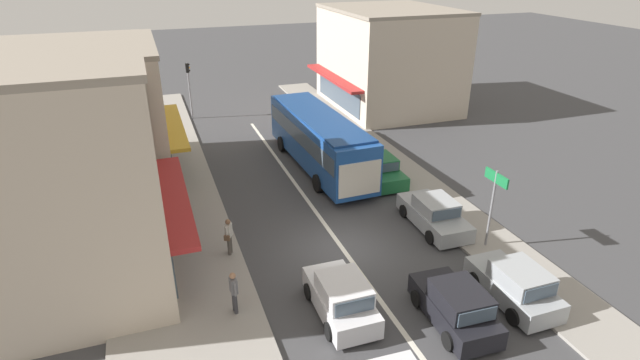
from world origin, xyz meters
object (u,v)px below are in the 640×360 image
Objects in this scene: hatchback_adjacent_lane_trail at (341,298)px; parked_sedan_kerb_third at (379,169)px; traffic_light_downstreet at (189,81)px; pedestrian_browsing_midblock at (234,290)px; pedestrian_with_handbag_near at (229,235)px; parked_hatchback_kerb_front at (515,285)px; parked_sedan_kerb_rear at (342,138)px; parked_sedan_kerb_second at (434,214)px; hatchback_queue_gap_filler at (456,306)px; directional_road_sign at (494,192)px; city_bus at (319,137)px.

parked_sedan_kerb_third is at bearing 57.90° from hatchback_adjacent_lane_trail.
traffic_light_downstreet is 23.67m from pedestrian_browsing_midblock.
parked_hatchback_kerb_front is at bearing -34.75° from pedestrian_with_handbag_near.
pedestrian_with_handbag_near reaches higher than parked_sedan_kerb_rear.
pedestrian_browsing_midblock is at bearing -124.72° from parked_sedan_kerb_rear.
hatchback_adjacent_lane_trail is at bearing -122.10° from parked_sedan_kerb_third.
hatchback_adjacent_lane_trail reaches higher than parked_sedan_kerb_second.
hatchback_queue_gap_filler is 2.31× the size of pedestrian_with_handbag_near.
pedestrian_with_handbag_near reaches higher than parked_sedan_kerb_third.
hatchback_queue_gap_filler and parked_hatchback_kerb_front have the same top height.
hatchback_adjacent_lane_trail is 2.28× the size of pedestrian_with_handbag_near.
traffic_light_downstreet reaches higher than pedestrian_browsing_midblock.
hatchback_queue_gap_filler is 0.89× the size of parked_sedan_kerb_third.
hatchback_adjacent_lane_trail is 0.88× the size of parked_sedan_kerb_rear.
directional_road_sign reaches higher than parked_sedan_kerb_second.
pedestrian_with_handbag_near reaches higher than hatchback_adjacent_lane_trail.
hatchback_adjacent_lane_trail is 5.79m from pedestrian_with_handbag_near.
parked_sedan_kerb_third is at bearing 91.62° from parked_sedan_kerb_second.
hatchback_adjacent_lane_trail is at bearing -58.56° from pedestrian_with_handbag_near.
pedestrian_browsing_midblock reaches higher than parked_sedan_kerb_rear.
parked_sedan_kerb_second and parked_sedan_kerb_rear have the same top height.
city_bus reaches higher than parked_sedan_kerb_third.
parked_sedan_kerb_second is at bearing 64.89° from hatchback_queue_gap_filler.
hatchback_queue_gap_filler is at bearing -137.45° from directional_road_sign.
parked_sedan_kerb_third is (2.64, 11.51, -0.05)m from hatchback_queue_gap_filler.
parked_hatchback_kerb_front is at bearing 6.20° from hatchback_queue_gap_filler.
parked_hatchback_kerb_front reaches higher than parked_sedan_kerb_second.
parked_sedan_kerb_rear is at bearing 55.28° from pedestrian_browsing_midblock.
parked_sedan_kerb_rear is at bearing 90.24° from parked_sedan_kerb_third.
directional_road_sign reaches higher than hatchback_adjacent_lane_trail.
traffic_light_downstreet is at bearing 87.96° from pedestrian_with_handbag_near.
pedestrian_with_handbag_near is (-6.65, -7.65, -0.81)m from city_bus.
hatchback_adjacent_lane_trail is at bearing -112.05° from parked_sedan_kerb_rear.
city_bus is at bearing -64.03° from traffic_light_downstreet.
pedestrian_browsing_midblock is at bearing 161.07° from hatchback_adjacent_lane_trail.
hatchback_queue_gap_filler is 11.81m from parked_sedan_kerb_third.
city_bus is 2.58× the size of parked_sedan_kerb_second.
pedestrian_browsing_midblock reaches higher than parked_sedan_kerb_third.
pedestrian_with_handbag_near is at bearing -131.96° from parked_sedan_kerb_rear.
pedestrian_with_handbag_near is at bearing 175.76° from parked_sedan_kerb_second.
traffic_light_downstreet is at bearing 95.32° from hatchback_adjacent_lane_trail.
parked_hatchback_kerb_front is at bearing -111.56° from directional_road_sign.
city_bus is at bearing 48.99° from pedestrian_with_handbag_near.
traffic_light_downstreet is at bearing 112.73° from parked_sedan_kerb_second.
city_bus is 13.46m from pedestrian_browsing_midblock.
parked_hatchback_kerb_front is 0.88× the size of parked_sedan_kerb_rear.
hatchback_adjacent_lane_trail is (-3.63, -12.58, -1.17)m from city_bus.
hatchback_adjacent_lane_trail and hatchback_queue_gap_filler have the same top height.
parked_sedan_kerb_third is 2.60× the size of pedestrian_browsing_midblock.
pedestrian_with_handbag_near is (-9.31, 0.69, 0.40)m from parked_sedan_kerb_second.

